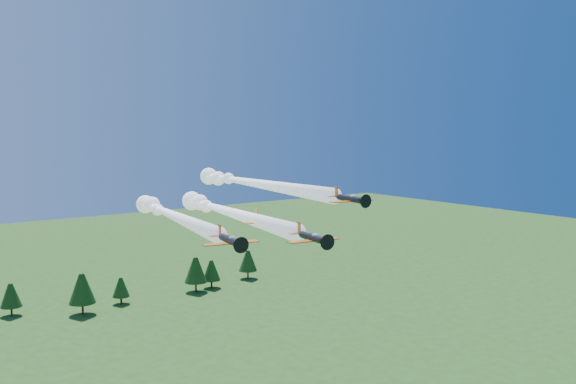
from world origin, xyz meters
TOP-DOWN VIEW (x-y plane):
  - plane_lead at (1.92, 19.49)m, footprint 12.42×52.58m
  - plane_left at (-2.99, 30.93)m, footprint 13.98×52.99m
  - plane_right at (12.94, 28.51)m, footprint 10.07×57.01m
  - plane_slot at (0.82, 6.62)m, footprint 6.55×7.25m
  - treeline at (-4.08, 109.60)m, footprint 155.15×17.63m

SIDE VIEW (x-z plane):
  - treeline at x=-4.08m, z-range 0.59..12.56m
  - plane_left at x=-2.99m, z-range 36.44..40.14m
  - plane_lead at x=1.92m, z-range 37.86..41.56m
  - plane_slot at x=0.82m, z-range 38.63..40.92m
  - plane_right at x=12.94m, z-range 41.50..45.20m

